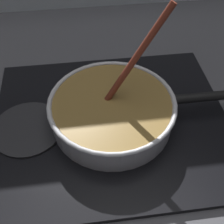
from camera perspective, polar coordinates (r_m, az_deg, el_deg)
name	(u,v)px	position (r m, az deg, el deg)	size (l,w,h in m)	color
ground	(95,208)	(0.62, -3.25, -18.06)	(2.40, 1.60, 0.04)	#4C4C51
hob_plate	(112,122)	(0.71, 0.00, -2.04)	(0.56, 0.48, 0.01)	black
burner_ring	(112,120)	(0.70, 0.00, -1.51)	(0.20, 0.20, 0.01)	#592D0C
spare_burner	(28,128)	(0.72, -16.06, -3.07)	(0.17, 0.17, 0.01)	#262628
cooking_pan	(113,110)	(0.68, 0.16, 0.33)	(0.45, 0.29, 0.28)	silver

